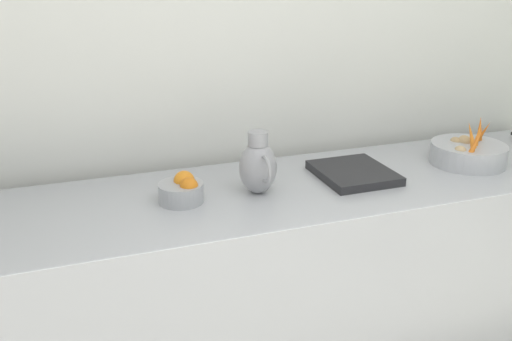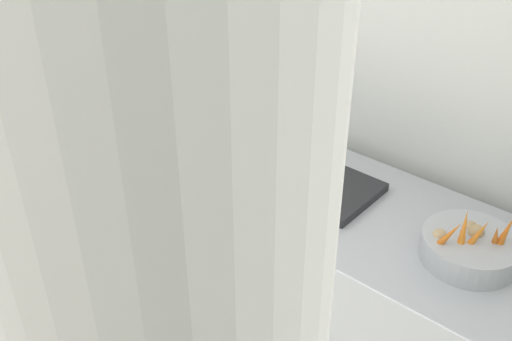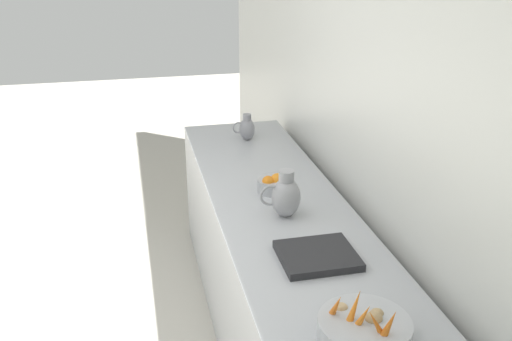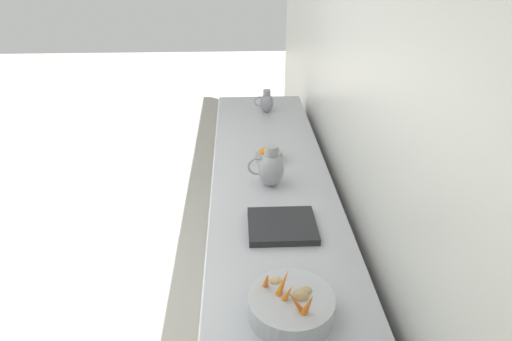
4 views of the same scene
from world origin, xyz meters
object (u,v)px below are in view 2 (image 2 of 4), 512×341
Objects in this scene: orange_bowl at (203,129)px; metal_pitcher_short at (94,71)px; vegetable_colander at (470,247)px; metal_pitcher_tall at (249,138)px.

metal_pitcher_short is (-0.04, -0.90, 0.04)m from orange_bowl.
metal_pitcher_short is at bearing -91.24° from vegetable_colander.
vegetable_colander reaches higher than metal_pitcher_short.
orange_bowl is at bearing 87.42° from metal_pitcher_short.
vegetable_colander reaches higher than orange_bowl.
metal_pitcher_tall reaches higher than vegetable_colander.
vegetable_colander is at bearing 88.76° from metal_pitcher_short.
metal_pitcher_tall is (0.01, 0.30, 0.07)m from orange_bowl.
vegetable_colander is 1.79× the size of metal_pitcher_short.
orange_bowl is 0.68× the size of metal_pitcher_tall.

